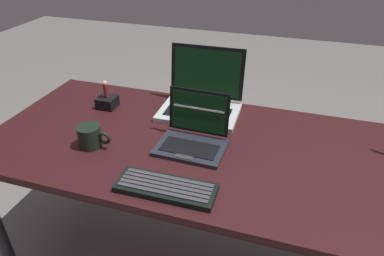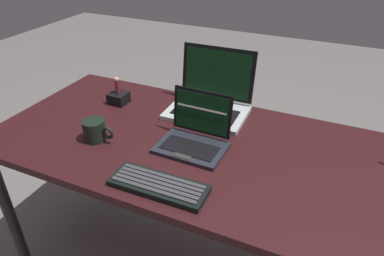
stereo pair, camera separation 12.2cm
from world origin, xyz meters
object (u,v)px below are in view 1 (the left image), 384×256
at_px(external_keyboard, 166,188).
at_px(figurine_stand, 107,102).
at_px(figurine, 105,89).
at_px(laptop_rear, 201,100).
at_px(coffee_mug, 90,137).
at_px(laptop_front, 193,137).

xyz_separation_m(external_keyboard, figurine_stand, (-0.45, 0.44, 0.01)).
height_order(external_keyboard, figurine, figurine).
relative_size(laptop_rear, figurine, 4.32).
bearing_deg(coffee_mug, laptop_front, 17.93).
relative_size(laptop_rear, figurine_stand, 4.29).
bearing_deg(laptop_front, figurine, 158.68).
relative_size(laptop_rear, coffee_mug, 2.62).
xyz_separation_m(laptop_front, coffee_mug, (-0.36, -0.12, 0.00)).
xyz_separation_m(laptop_front, figurine, (-0.46, 0.18, 0.05)).
relative_size(figurine, coffee_mug, 0.61).
height_order(figurine_stand, figurine, figurine).
distance_m(external_keyboard, figurine_stand, 0.63).
bearing_deg(external_keyboard, coffee_mug, 157.41).
bearing_deg(external_keyboard, laptop_rear, 94.70).
bearing_deg(laptop_front, coffee_mug, -162.07).
height_order(laptop_front, external_keyboard, laptop_front).
relative_size(laptop_rear, external_keyboard, 1.07).
xyz_separation_m(figurine_stand, figurine, (0.00, 0.00, 0.07)).
bearing_deg(laptop_front, laptop_rear, 100.14).
xyz_separation_m(laptop_rear, figurine_stand, (-0.41, -0.10, -0.03)).
relative_size(laptop_front, coffee_mug, 1.95).
relative_size(external_keyboard, figurine_stand, 4.00).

